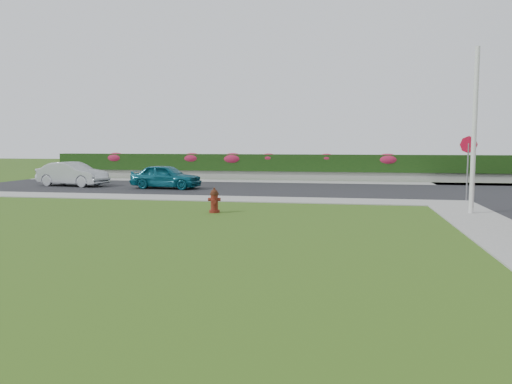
% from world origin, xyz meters
% --- Properties ---
extents(ground, '(120.00, 120.00, 0.00)m').
position_xyz_m(ground, '(0.00, 0.00, 0.00)').
color(ground, black).
rests_on(ground, ground).
extents(street_far, '(26.00, 8.00, 0.04)m').
position_xyz_m(street_far, '(-5.00, 14.00, 0.02)').
color(street_far, black).
rests_on(street_far, ground).
extents(sidewalk_far, '(24.00, 2.00, 0.04)m').
position_xyz_m(sidewalk_far, '(-6.00, 9.00, 0.02)').
color(sidewalk_far, gray).
rests_on(sidewalk_far, ground).
extents(curb_corner, '(2.00, 2.00, 0.04)m').
position_xyz_m(curb_corner, '(7.00, 9.00, 0.02)').
color(curb_corner, gray).
rests_on(curb_corner, ground).
extents(sidewalk_beyond, '(34.00, 2.00, 0.04)m').
position_xyz_m(sidewalk_beyond, '(-1.00, 19.00, 0.02)').
color(sidewalk_beyond, gray).
rests_on(sidewalk_beyond, ground).
extents(retaining_wall, '(34.00, 0.40, 0.60)m').
position_xyz_m(retaining_wall, '(-1.00, 20.50, 0.30)').
color(retaining_wall, gray).
rests_on(retaining_wall, ground).
extents(hedge, '(32.00, 0.90, 1.10)m').
position_xyz_m(hedge, '(-1.00, 20.60, 1.15)').
color(hedge, black).
rests_on(hedge, retaining_wall).
extents(fire_hydrant, '(0.45, 0.43, 0.87)m').
position_xyz_m(fire_hydrant, '(-1.64, 4.83, 0.41)').
color(fire_hydrant, '#49110B').
rests_on(fire_hydrant, ground).
extents(sedan_teal, '(3.86, 1.86, 1.27)m').
position_xyz_m(sedan_teal, '(-6.50, 13.08, 0.68)').
color(sedan_teal, '#0D5768').
rests_on(sedan_teal, street_far).
extents(sedan_silver, '(4.24, 2.10, 1.34)m').
position_xyz_m(sedan_silver, '(-12.21, 13.64, 0.71)').
color(sedan_silver, '#B0B3B8').
rests_on(sedan_silver, street_far).
extents(utility_pole, '(0.16, 0.16, 5.62)m').
position_xyz_m(utility_pole, '(7.10, 6.01, 2.81)').
color(utility_pole, silver).
rests_on(utility_pole, ground).
extents(stop_sign, '(0.75, 0.07, 2.74)m').
position_xyz_m(stop_sign, '(7.83, 9.95, 2.05)').
color(stop_sign, slate).
rests_on(stop_sign, ground).
extents(flower_clump_a, '(1.43, 0.92, 0.71)m').
position_xyz_m(flower_clump_a, '(-12.91, 20.50, 1.42)').
color(flower_clump_a, '#BD204E').
rests_on(flower_clump_a, hedge).
extents(flower_clump_b, '(1.41, 0.91, 0.71)m').
position_xyz_m(flower_clump_b, '(-7.40, 20.50, 1.42)').
color(flower_clump_b, '#BD204E').
rests_on(flower_clump_b, hedge).
extents(flower_clump_c, '(1.52, 0.98, 0.76)m').
position_xyz_m(flower_clump_c, '(-4.58, 20.50, 1.40)').
color(flower_clump_c, '#BD204E').
rests_on(flower_clump_c, hedge).
extents(flower_clump_d, '(1.17, 0.75, 0.59)m').
position_xyz_m(flower_clump_d, '(-2.17, 20.50, 1.47)').
color(flower_clump_d, '#BD204E').
rests_on(flower_clump_d, hedge).
extents(flower_clump_e, '(1.15, 0.74, 0.58)m').
position_xyz_m(flower_clump_e, '(1.62, 20.50, 1.47)').
color(flower_clump_e, '#BD204E').
rests_on(flower_clump_e, hedge).
extents(flower_clump_f, '(1.50, 0.97, 0.75)m').
position_xyz_m(flower_clump_f, '(5.44, 20.50, 1.40)').
color(flower_clump_f, '#BD204E').
rests_on(flower_clump_f, hedge).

